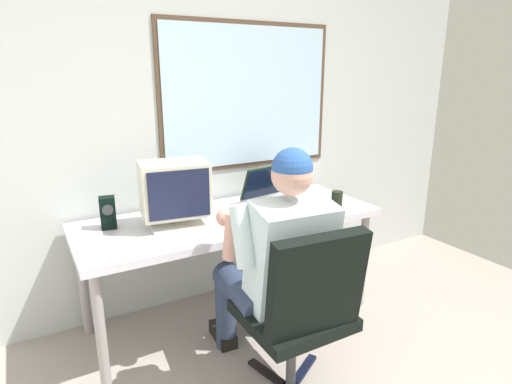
{
  "coord_description": "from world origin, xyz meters",
  "views": [
    {
      "loc": [
        -0.96,
        -0.56,
        1.58
      ],
      "look_at": [
        0.1,
        1.31,
        0.97
      ],
      "focal_mm": 29.84,
      "sensor_mm": 36.0,
      "label": 1
    }
  ],
  "objects": [
    {
      "name": "coffee_mug",
      "position": [
        0.83,
        1.52,
        0.77
      ],
      "size": [
        0.07,
        0.07,
        0.1
      ],
      "color": "black",
      "rests_on": "desk"
    },
    {
      "name": "desk",
      "position": [
        0.13,
        1.69,
        0.65
      ],
      "size": [
        1.85,
        0.71,
        0.72
      ],
      "color": "gray",
      "rests_on": "ground"
    },
    {
      "name": "wine_glass",
      "position": [
        0.7,
        1.5,
        0.8
      ],
      "size": [
        0.09,
        0.09,
        0.12
      ],
      "color": "silver",
      "rests_on": "desk"
    },
    {
      "name": "book_stack",
      "position": [
        0.17,
        1.64,
        0.74
      ],
      "size": [
        0.21,
        0.14,
        0.04
      ],
      "color": "olive",
      "rests_on": "desk"
    },
    {
      "name": "office_chair",
      "position": [
        0.07,
        0.83,
        0.54
      ],
      "size": [
        0.58,
        0.59,
        0.94
      ],
      "color": "black",
      "rests_on": "ground"
    },
    {
      "name": "person_seated",
      "position": [
        0.09,
        1.09,
        0.66
      ],
      "size": [
        0.55,
        0.83,
        1.26
      ],
      "color": "#2C3752",
      "rests_on": "ground"
    },
    {
      "name": "desk_speaker",
      "position": [
        -0.57,
        1.83,
        0.81
      ],
      "size": [
        0.1,
        0.09,
        0.19
      ],
      "color": "black",
      "rests_on": "desk"
    },
    {
      "name": "laptop",
      "position": [
        0.5,
        1.78,
        0.78
      ],
      "size": [
        0.41,
        0.41,
        0.25
      ],
      "color": "black",
      "rests_on": "desk"
    },
    {
      "name": "crt_monitor",
      "position": [
        -0.22,
        1.69,
        0.93
      ],
      "size": [
        0.41,
        0.31,
        0.37
      ],
      "color": "beige",
      "rests_on": "desk"
    },
    {
      "name": "wall_rear",
      "position": [
        0.02,
        2.1,
        1.41
      ],
      "size": [
        4.91,
        0.08,
        2.82
      ],
      "color": "#B8BFBD",
      "rests_on": "ground"
    }
  ]
}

